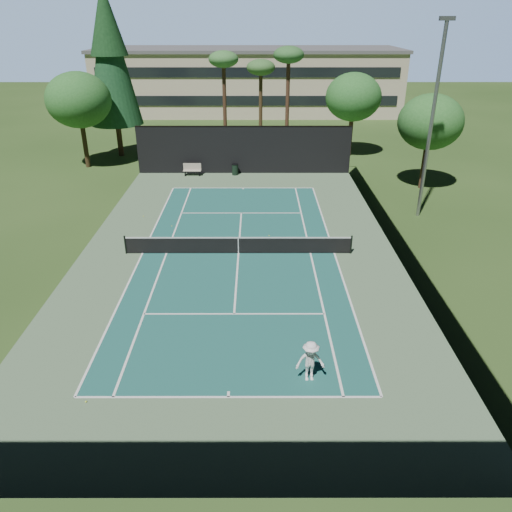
# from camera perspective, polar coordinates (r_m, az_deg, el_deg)

# --- Properties ---
(ground) EXTENTS (160.00, 160.00, 0.00)m
(ground) POSITION_cam_1_polar(r_m,az_deg,el_deg) (28.49, -2.02, 0.28)
(ground) COLOR #2B481B
(ground) RESTS_ON ground
(apron_slab) EXTENTS (18.00, 32.00, 0.01)m
(apron_slab) POSITION_cam_1_polar(r_m,az_deg,el_deg) (28.48, -2.02, 0.29)
(apron_slab) COLOR #557451
(apron_slab) RESTS_ON ground
(court_surface) EXTENTS (10.97, 23.77, 0.01)m
(court_surface) POSITION_cam_1_polar(r_m,az_deg,el_deg) (28.48, -2.02, 0.31)
(court_surface) COLOR #1B5951
(court_surface) RESTS_ON ground
(court_lines) EXTENTS (11.07, 23.87, 0.01)m
(court_lines) POSITION_cam_1_polar(r_m,az_deg,el_deg) (28.48, -2.02, 0.32)
(court_lines) COLOR white
(court_lines) RESTS_ON ground
(tennis_net) EXTENTS (12.90, 0.10, 1.10)m
(tennis_net) POSITION_cam_1_polar(r_m,az_deg,el_deg) (28.25, -2.04, 1.30)
(tennis_net) COLOR black
(tennis_net) RESTS_ON ground
(fence) EXTENTS (18.04, 32.05, 4.03)m
(fence) POSITION_cam_1_polar(r_m,az_deg,el_deg) (27.74, -2.08, 4.09)
(fence) COLOR black
(fence) RESTS_ON ground
(player) EXTENTS (1.11, 0.69, 1.67)m
(player) POSITION_cam_1_polar(r_m,az_deg,el_deg) (18.81, 6.22, -11.88)
(player) COLOR white
(player) RESTS_ON ground
(tennis_ball_a) EXTENTS (0.07, 0.07, 0.07)m
(tennis_ball_a) POSITION_cam_1_polar(r_m,az_deg,el_deg) (19.23, -18.86, -15.47)
(tennis_ball_a) COLOR #DCEE36
(tennis_ball_a) RESTS_ON ground
(tennis_ball_b) EXTENTS (0.06, 0.06, 0.06)m
(tennis_ball_b) POSITION_cam_1_polar(r_m,az_deg,el_deg) (32.58, -9.60, 3.39)
(tennis_ball_b) COLOR #BBD931
(tennis_ball_b) RESTS_ON ground
(tennis_ball_c) EXTENTS (0.07, 0.07, 0.07)m
(tennis_ball_c) POSITION_cam_1_polar(r_m,az_deg,el_deg) (30.71, 1.51, 2.34)
(tennis_ball_c) COLOR #C4E133
(tennis_ball_c) RESTS_ON ground
(tennis_ball_d) EXTENTS (0.07, 0.07, 0.07)m
(tennis_ball_d) POSITION_cam_1_polar(r_m,az_deg,el_deg) (34.58, -12.73, 4.45)
(tennis_ball_d) COLOR #D1DC32
(tennis_ball_d) RESTS_ON ground
(park_bench) EXTENTS (1.50, 0.45, 1.02)m
(park_bench) POSITION_cam_1_polar(r_m,az_deg,el_deg) (42.99, -7.31, 9.82)
(park_bench) COLOR beige
(park_bench) RESTS_ON ground
(trash_bin) EXTENTS (0.56, 0.56, 0.95)m
(trash_bin) POSITION_cam_1_polar(r_m,az_deg,el_deg) (42.87, -2.41, 9.87)
(trash_bin) COLOR black
(trash_bin) RESTS_ON ground
(pine_tree) EXTENTS (4.80, 4.80, 15.00)m
(pine_tree) POSITION_cam_1_polar(r_m,az_deg,el_deg) (49.48, -16.47, 21.76)
(pine_tree) COLOR #4A321F
(pine_tree) RESTS_ON ground
(palm_a) EXTENTS (2.80, 2.80, 9.32)m
(palm_a) POSITION_cam_1_polar(r_m,az_deg,el_deg) (49.93, -3.73, 21.13)
(palm_a) COLOR #492E1F
(palm_a) RESTS_ON ground
(palm_b) EXTENTS (2.80, 2.80, 8.42)m
(palm_b) POSITION_cam_1_polar(r_m,az_deg,el_deg) (51.91, 0.55, 20.44)
(palm_b) COLOR #45321D
(palm_b) RESTS_ON ground
(palm_c) EXTENTS (2.80, 2.80, 9.77)m
(palm_c) POSITION_cam_1_polar(r_m,az_deg,el_deg) (48.90, 3.75, 21.52)
(palm_c) COLOR #4D3021
(palm_c) RESTS_ON ground
(decid_tree_a) EXTENTS (5.12, 5.12, 7.62)m
(decid_tree_a) POSITION_cam_1_polar(r_m,az_deg,el_deg) (49.00, 11.06, 17.38)
(decid_tree_a) COLOR #4A2D1F
(decid_tree_a) RESTS_ON ground
(decid_tree_b) EXTENTS (4.80, 4.80, 7.14)m
(decid_tree_b) POSITION_cam_1_polar(r_m,az_deg,el_deg) (40.51, 19.31, 14.24)
(decid_tree_b) COLOR #4D3121
(decid_tree_b) RESTS_ON ground
(decid_tree_c) EXTENTS (5.44, 5.44, 8.09)m
(decid_tree_c) POSITION_cam_1_polar(r_m,az_deg,el_deg) (46.63, -19.63, 16.43)
(decid_tree_c) COLOR #402F1B
(decid_tree_c) RESTS_ON ground
(campus_building) EXTENTS (40.50, 12.50, 8.30)m
(campus_building) POSITION_cam_1_polar(r_m,az_deg,el_deg) (72.11, -0.89, 19.46)
(campus_building) COLOR beige
(campus_building) RESTS_ON ground
(light_pole) EXTENTS (0.90, 0.25, 12.22)m
(light_pole) POSITION_cam_1_polar(r_m,az_deg,el_deg) (34.04, 19.49, 14.60)
(light_pole) COLOR #93959B
(light_pole) RESTS_ON ground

